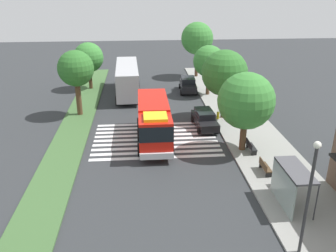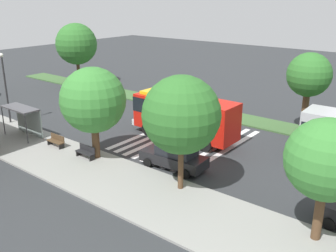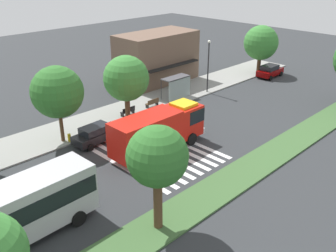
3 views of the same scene
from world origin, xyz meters
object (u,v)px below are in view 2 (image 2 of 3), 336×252
(parked_car_mid, at_px, (174,157))
(median_tree_center, at_px, (76,44))
(fire_truck, at_px, (182,114))
(street_lamp, at_px, (5,82))
(bench_west_of_shelter, at_px, (86,152))
(sidewalk_tree_west, at_px, (327,160))
(sidewalk_tree_east, at_px, (93,100))
(bus_stop_shelter, at_px, (25,115))
(sidewalk_tree_center, at_px, (181,115))
(median_tree_west, at_px, (309,75))
(fire_hydrant, at_px, (181,178))
(bench_near_shelter, at_px, (56,141))

(parked_car_mid, relative_size, median_tree_center, 0.61)
(parked_car_mid, bearing_deg, median_tree_center, -29.48)
(fire_truck, distance_m, street_lamp, 16.03)
(bench_west_of_shelter, distance_m, sidewalk_tree_west, 16.43)
(sidewalk_tree_east, bearing_deg, median_tree_center, -36.28)
(bus_stop_shelter, relative_size, sidewalk_tree_center, 0.51)
(bus_stop_shelter, relative_size, sidewalk_tree_east, 0.54)
(fire_truck, bearing_deg, bus_stop_shelter, 37.30)
(sidewalk_tree_east, distance_m, median_tree_west, 17.49)
(bench_west_of_shelter, bearing_deg, fire_truck, -109.35)
(median_tree_west, distance_m, fire_hydrant, 15.00)
(median_tree_center, bearing_deg, fire_hydrant, 152.45)
(bus_stop_shelter, xyz_separation_m, bench_west_of_shelter, (-7.46, -0.01, -1.30))
(sidewalk_tree_west, bearing_deg, median_tree_center, -22.41)
(bench_near_shelter, height_order, median_tree_center, median_tree_center)
(street_lamp, height_order, sidewalk_tree_west, street_lamp)
(sidewalk_tree_west, distance_m, sidewalk_tree_east, 15.53)
(bench_near_shelter, relative_size, bench_west_of_shelter, 1.00)
(bench_near_shelter, distance_m, median_tree_west, 20.79)
(bus_stop_shelter, xyz_separation_m, sidewalk_tree_west, (-23.47, -0.57, 2.32))
(parked_car_mid, height_order, bench_west_of_shelter, parked_car_mid)
(sidewalk_tree_center, xyz_separation_m, median_tree_west, (-2.09, -14.61, 0.20))
(street_lamp, bearing_deg, sidewalk_tree_east, 178.12)
(sidewalk_tree_center, bearing_deg, fire_truck, -53.83)
(sidewalk_tree_west, height_order, sidewalk_tree_east, sidewalk_tree_east)
(bench_west_of_shelter, height_order, sidewalk_tree_center, sidewalk_tree_center)
(street_lamp, relative_size, sidewalk_tree_east, 0.97)
(sidewalk_tree_west, relative_size, sidewalk_tree_center, 0.87)
(fire_truck, height_order, sidewalk_tree_center, sidewalk_tree_center)
(fire_truck, height_order, sidewalk_tree_west, sidewalk_tree_west)
(parked_car_mid, height_order, street_lamp, street_lamp)
(bench_near_shelter, xyz_separation_m, median_tree_center, (15.97, -15.17, 4.68))
(parked_car_mid, xyz_separation_m, bench_west_of_shelter, (5.82, 2.76, -0.26))
(bus_stop_shelter, height_order, bench_west_of_shelter, bus_stop_shelter)
(bench_near_shelter, height_order, fire_hydrant, bench_near_shelter)
(bench_west_of_shelter, xyz_separation_m, fire_hydrant, (-7.63, -1.06, -0.10))
(bus_stop_shelter, distance_m, fire_hydrant, 15.19)
(bench_west_of_shelter, bearing_deg, fire_hydrant, -172.09)
(median_tree_west, relative_size, median_tree_center, 0.86)
(street_lamp, distance_m, sidewalk_tree_center, 19.69)
(median_tree_center, xyz_separation_m, fire_hydrant, (-27.06, 14.11, -4.78))
(bench_near_shelter, bearing_deg, sidewalk_tree_west, -178.35)
(bus_stop_shelter, xyz_separation_m, median_tree_west, (-17.53, -15.19, 3.06))
(sidewalk_tree_east, bearing_deg, fire_hydrant, -176.00)
(fire_truck, relative_size, bench_near_shelter, 5.67)
(bench_near_shelter, xyz_separation_m, sidewalk_tree_center, (-11.44, -0.56, 4.15))
(sidewalk_tree_west, bearing_deg, parked_car_mid, -12.19)
(street_lamp, bearing_deg, bus_stop_shelter, 167.00)
(bus_stop_shelter, relative_size, bench_west_of_shelter, 2.19)
(bus_stop_shelter, distance_m, median_tree_west, 23.40)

